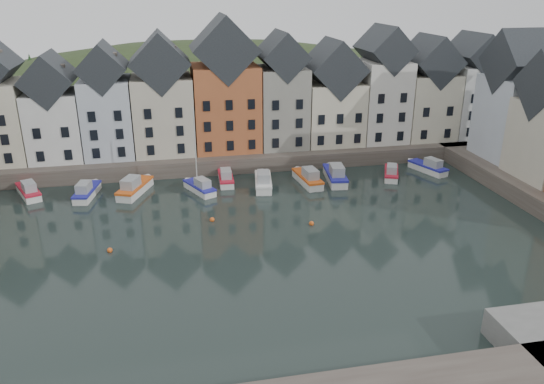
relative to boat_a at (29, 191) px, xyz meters
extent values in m
plane|color=black|center=(24.36, -19.22, -0.65)|extent=(260.00, 260.00, 0.00)
cube|color=#443A34|center=(24.36, 10.78, 0.35)|extent=(90.00, 16.00, 2.00)
ellipsoid|color=#2A361B|center=(24.36, 36.78, -18.65)|extent=(153.60, 70.40, 64.00)
sphere|color=#173216|center=(10.42, 31.71, 8.05)|extent=(5.77, 5.77, 5.77)
sphere|color=#173216|center=(49.23, 41.53, 7.47)|extent=(5.27, 5.27, 5.27)
sphere|color=#173216|center=(56.18, 34.98, 7.23)|extent=(5.07, 5.07, 5.07)
sphere|color=#173216|center=(38.64, 35.97, 7.17)|extent=(5.01, 5.01, 5.01)
sphere|color=#173216|center=(52.69, 41.03, 7.40)|extent=(5.21, 5.21, 5.21)
sphere|color=#173216|center=(26.35, 39.42, 7.67)|extent=(5.45, 5.45, 5.45)
sphere|color=#173216|center=(62.16, 29.09, 6.55)|extent=(4.49, 4.49, 4.49)
cube|color=silver|center=(2.46, 8.78, 5.65)|extent=(6.56, 8.00, 8.61)
cube|color=black|center=(2.46, 8.78, 11.58)|extent=(6.56, 8.16, 6.56)
cube|color=#B5BEC9|center=(8.99, 8.78, 6.36)|extent=(6.20, 8.00, 10.02)
cube|color=black|center=(8.99, 8.78, 12.90)|extent=(6.20, 8.16, 6.20)
cube|color=#BFB7A2|center=(16.09, 8.78, 6.39)|extent=(7.70, 8.00, 10.08)
cube|color=black|center=(16.09, 8.78, 13.33)|extent=(7.70, 8.16, 7.70)
cube|color=#AB5831|center=(24.43, 8.78, 6.99)|extent=(8.69, 8.00, 11.28)
cube|color=black|center=(24.43, 8.78, 14.78)|extent=(8.69, 8.16, 8.69)
cube|color=gray|center=(32.14, 8.78, 6.74)|extent=(6.43, 8.00, 10.78)
cube|color=black|center=(32.14, 8.78, 13.72)|extent=(6.43, 8.16, 6.43)
cube|color=beige|center=(39.44, 8.78, 5.63)|extent=(7.88, 8.00, 8.56)
cube|color=black|center=(39.44, 8.78, 11.85)|extent=(7.88, 8.16, 7.88)
cube|color=silver|center=(46.78, 8.78, 6.98)|extent=(6.50, 8.00, 11.27)
cube|color=black|center=(46.78, 8.78, 14.23)|extent=(6.50, 8.16, 6.50)
cube|color=beige|center=(53.79, 8.78, 6.01)|extent=(7.23, 8.00, 9.32)
cube|color=black|center=(53.79, 8.78, 12.46)|extent=(7.23, 8.16, 7.23)
cube|color=silver|center=(60.65, 8.78, 6.51)|extent=(6.18, 8.00, 10.32)
cube|color=black|center=(60.65, 8.78, 13.20)|extent=(6.18, 8.16, 6.18)
cube|color=#B5BEC9|center=(60.36, -2.96, 6.54)|extent=(7.47, 8.00, 10.38)
cube|color=black|center=(60.36, -2.96, 13.71)|extent=(7.62, 8.00, 8.00)
sphere|color=#D95719|center=(20.36, -11.22, -0.50)|extent=(0.50, 0.50, 0.50)
sphere|color=#D95719|center=(30.36, -14.22, -0.50)|extent=(0.50, 0.50, 0.50)
sphere|color=#D95719|center=(10.36, -16.22, -0.50)|extent=(0.50, 0.50, 0.50)
cube|color=silver|center=(-0.07, 0.16, -0.33)|extent=(3.79, 5.79, 1.02)
cube|color=#B4192D|center=(-0.07, 0.16, 0.23)|extent=(3.92, 5.93, 0.23)
cube|color=gray|center=(0.27, -0.60, 0.79)|extent=(2.10, 2.57, 1.12)
cube|color=silver|center=(6.69, -1.39, -0.32)|extent=(2.71, 5.87, 1.04)
cube|color=#21219A|center=(6.69, -1.39, 0.24)|extent=(2.82, 6.00, 0.24)
cube|color=gray|center=(6.54, -2.23, 0.81)|extent=(1.71, 2.47, 1.13)
cube|color=silver|center=(12.17, -1.42, -0.28)|extent=(4.20, 6.64, 1.17)
cube|color=#D95719|center=(12.17, -1.42, 0.36)|extent=(4.35, 6.80, 0.27)
cube|color=gray|center=(11.80, -2.31, 1.00)|extent=(2.35, 2.93, 1.28)
cube|color=silver|center=(19.71, -2.51, -0.34)|extent=(3.64, 5.45, 0.97)
cube|color=#21219A|center=(19.71, -2.51, 0.18)|extent=(3.76, 5.58, 0.22)
cube|color=gray|center=(20.04, -3.23, 0.71)|extent=(2.00, 2.43, 1.05)
cylinder|color=silver|center=(19.49, -2.03, 4.62)|extent=(0.12, 0.12, 9.67)
cube|color=silver|center=(23.18, 0.15, -0.33)|extent=(1.89, 5.53, 1.00)
cube|color=#B4192D|center=(23.18, 0.15, 0.21)|extent=(1.99, 5.64, 0.23)
cube|color=gray|center=(23.14, -0.67, 0.76)|extent=(1.37, 2.24, 1.09)
cube|color=silver|center=(27.51, -2.29, -0.29)|extent=(2.78, 6.38, 1.13)
cube|color=silver|center=(27.51, -2.29, 0.33)|extent=(2.90, 6.52, 0.26)
cube|color=gray|center=(27.37, -3.20, 0.94)|extent=(1.80, 2.66, 1.23)
cube|color=silver|center=(33.13, -2.28, -0.29)|extent=(2.51, 6.37, 1.14)
cube|color=#D95719|center=(33.13, -2.28, 0.33)|extent=(2.63, 6.51, 0.26)
cube|color=gray|center=(33.23, -3.20, 0.95)|extent=(1.71, 2.62, 1.24)
cube|color=silver|center=(36.80, -2.03, -0.26)|extent=(2.86, 6.88, 1.22)
cube|color=#21219A|center=(36.80, -2.03, 0.41)|extent=(2.99, 7.03, 0.28)
cube|color=gray|center=(36.67, -3.02, 1.07)|extent=(1.90, 2.85, 1.34)
cube|color=silver|center=(44.33, -2.18, -0.34)|extent=(3.54, 5.48, 0.97)
cube|color=#B4192D|center=(44.33, -2.18, 0.18)|extent=(3.66, 5.61, 0.22)
cube|color=gray|center=(44.02, -2.90, 0.71)|extent=(1.96, 2.43, 1.06)
cube|color=silver|center=(49.95, -1.12, -0.33)|extent=(3.46, 5.80, 1.02)
cube|color=#21219A|center=(49.95, -1.12, 0.23)|extent=(3.59, 5.94, 0.23)
cube|color=gray|center=(50.23, -1.91, 0.79)|extent=(1.98, 2.54, 1.11)
camera|label=1|loc=(16.43, -62.22, 22.54)|focal=35.00mm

